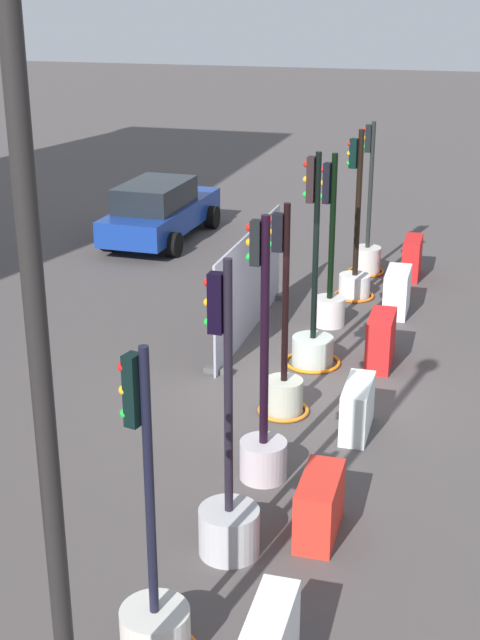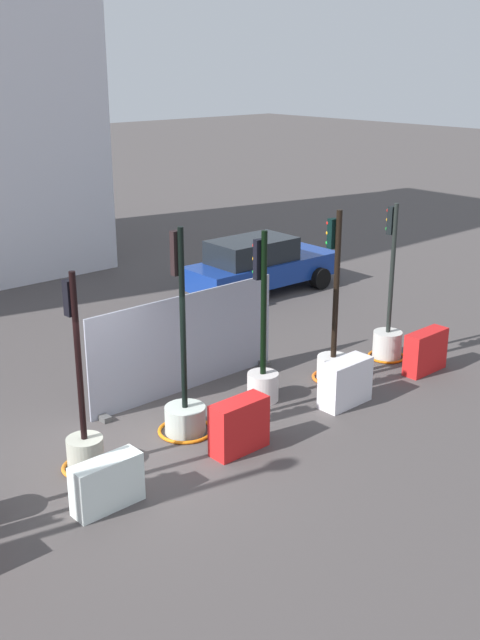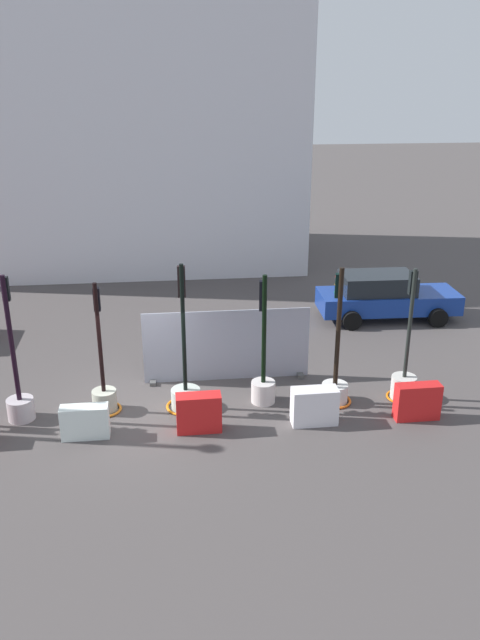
% 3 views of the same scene
% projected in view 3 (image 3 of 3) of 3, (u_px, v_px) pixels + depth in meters
% --- Properties ---
extents(ground_plane, '(120.00, 120.00, 0.00)m').
position_uv_depth(ground_plane, '(145.00, 410.00, 15.57)').
color(ground_plane, '#494443').
extents(traffic_light_2, '(0.63, 0.63, 3.58)m').
position_uv_depth(traffic_light_2, '(19.00, 393.00, 14.94)').
color(traffic_light_2, '#B6ABB1').
rests_on(traffic_light_2, ground_plane).
extents(traffic_light_3, '(0.80, 0.80, 3.28)m').
position_uv_depth(traffic_light_3, '(104.00, 390.00, 15.36)').
color(traffic_light_3, '#AFB19F').
rests_on(traffic_light_3, ground_plane).
extents(traffic_light_4, '(0.98, 0.98, 3.67)m').
position_uv_depth(traffic_light_4, '(185.00, 387.00, 15.53)').
color(traffic_light_4, '#AEB8AE').
rests_on(traffic_light_4, ground_plane).
extents(traffic_light_5, '(0.60, 0.60, 3.32)m').
position_uv_depth(traffic_light_5, '(263.00, 376.00, 15.74)').
color(traffic_light_5, beige).
rests_on(traffic_light_5, ground_plane).
extents(traffic_light_6, '(0.85, 0.85, 3.50)m').
position_uv_depth(traffic_light_6, '(335.00, 380.00, 15.77)').
color(traffic_light_6, silver).
rests_on(traffic_light_6, ground_plane).
extents(traffic_light_7, '(0.82, 0.82, 3.41)m').
position_uv_depth(traffic_light_7, '(404.00, 378.00, 15.96)').
color(traffic_light_7, beige).
rests_on(traffic_light_7, ground_plane).
extents(construction_barrier_2, '(1.07, 0.39, 0.77)m').
position_uv_depth(construction_barrier_2, '(85.00, 422.00, 14.29)').
color(construction_barrier_2, white).
rests_on(construction_barrier_2, ground_plane).
extents(construction_barrier_3, '(1.03, 0.43, 0.91)m').
position_uv_depth(construction_barrier_3, '(199.00, 413.00, 14.53)').
color(construction_barrier_3, red).
rests_on(construction_barrier_3, ground_plane).
extents(construction_barrier_4, '(1.08, 0.47, 0.89)m').
position_uv_depth(construction_barrier_4, '(314.00, 406.00, 14.85)').
color(construction_barrier_4, silver).
rests_on(construction_barrier_4, ground_plane).
extents(construction_barrier_5, '(1.07, 0.38, 0.89)m').
position_uv_depth(construction_barrier_5, '(417.00, 402.00, 15.05)').
color(construction_barrier_5, red).
rests_on(construction_barrier_5, ground_plane).
extents(car_blue_estate, '(4.62, 2.09, 1.56)m').
position_uv_depth(car_blue_estate, '(385.00, 296.00, 21.11)').
color(car_blue_estate, navy).
rests_on(car_blue_estate, ground_plane).
extents(building_main_facade, '(15.77, 7.78, 14.21)m').
position_uv_depth(building_main_facade, '(112.00, 88.00, 25.92)').
color(building_main_facade, silver).
rests_on(building_main_facade, ground_plane).
extents(site_fence_panel, '(4.41, 0.50, 1.96)m').
position_uv_depth(site_fence_panel, '(227.00, 347.00, 16.83)').
color(site_fence_panel, '#9094A5').
rests_on(site_fence_panel, ground_plane).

